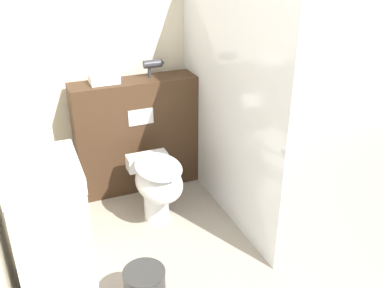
# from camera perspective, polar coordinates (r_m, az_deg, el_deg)

# --- Properties ---
(wall_back) EXTENTS (8.00, 0.06, 2.50)m
(wall_back) POSITION_cam_1_polar(r_m,az_deg,el_deg) (3.95, -6.23, 12.70)
(wall_back) COLOR beige
(wall_back) RESTS_ON ground_plane
(partition_panel) EXTENTS (1.12, 0.29, 1.04)m
(partition_panel) POSITION_cam_1_polar(r_m,az_deg,el_deg) (3.92, -7.24, 1.24)
(partition_panel) COLOR #3D2819
(partition_panel) RESTS_ON ground_plane
(shower_glass) EXTENTS (0.04, 1.71, 1.94)m
(shower_glass) POSITION_cam_1_polar(r_m,az_deg,el_deg) (3.37, 4.43, 5.43)
(shower_glass) COLOR silver
(shower_glass) RESTS_ON ground_plane
(toilet) EXTENTS (0.36, 0.63, 0.55)m
(toilet) POSITION_cam_1_polar(r_m,az_deg,el_deg) (3.45, -4.66, -5.21)
(toilet) COLOR white
(toilet) RESTS_ON ground_plane
(sink_vanity) EXTENTS (0.45, 0.57, 1.06)m
(sink_vanity) POSITION_cam_1_polar(r_m,az_deg,el_deg) (2.93, -18.35, -10.47)
(sink_vanity) COLOR white
(sink_vanity) RESTS_ON ground_plane
(hair_drier) EXTENTS (0.19, 0.07, 0.15)m
(hair_drier) POSITION_cam_1_polar(r_m,az_deg,el_deg) (3.77, -5.17, 10.54)
(hair_drier) COLOR #2D2D33
(hair_drier) RESTS_ON partition_panel
(folded_towel) EXTENTS (0.24, 0.17, 0.08)m
(folded_towel) POSITION_cam_1_polar(r_m,az_deg,el_deg) (3.69, -11.63, 8.55)
(folded_towel) COLOR white
(folded_towel) RESTS_ON partition_panel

